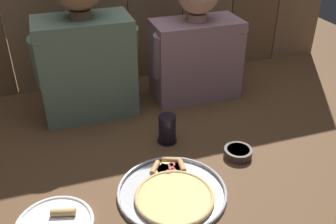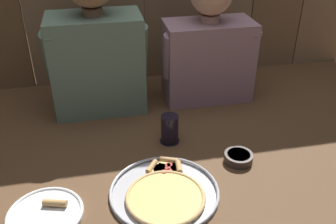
# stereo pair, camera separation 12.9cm
# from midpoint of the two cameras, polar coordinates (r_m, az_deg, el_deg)

# --- Properties ---
(ground_plane) EXTENTS (3.20, 3.20, 0.00)m
(ground_plane) POSITION_cam_midpoint_polar(r_m,az_deg,el_deg) (1.33, -0.49, -8.74)
(ground_plane) COLOR brown
(pizza_tray) EXTENTS (0.35, 0.35, 0.03)m
(pizza_tray) POSITION_cam_midpoint_polar(r_m,az_deg,el_deg) (1.22, -2.37, -12.16)
(pizza_tray) COLOR #B2B2B7
(pizza_tray) RESTS_ON ground
(dinner_plate) EXTENTS (0.23, 0.23, 0.03)m
(dinner_plate) POSITION_cam_midpoint_polar(r_m,az_deg,el_deg) (1.20, -19.90, -15.84)
(dinner_plate) COLOR white
(dinner_plate) RESTS_ON ground
(drinking_glass) EXTENTS (0.08, 0.08, 0.11)m
(drinking_glass) POSITION_cam_midpoint_polar(r_m,az_deg,el_deg) (1.43, -2.88, -2.69)
(drinking_glass) COLOR black
(drinking_glass) RESTS_ON ground
(dipping_bowl) EXTENTS (0.10, 0.10, 0.03)m
(dipping_bowl) POSITION_cam_midpoint_polar(r_m,az_deg,el_deg) (1.39, 7.93, -6.13)
(dipping_bowl) COLOR #3D332D
(dipping_bowl) RESTS_ON ground
(diner_left) EXTENTS (0.42, 0.22, 0.65)m
(diner_left) POSITION_cam_midpoint_polar(r_m,az_deg,el_deg) (1.58, -14.91, 9.62)
(diner_left) COLOR slate
(diner_left) RESTS_ON ground
(diner_right) EXTENTS (0.42, 0.20, 0.57)m
(diner_right) POSITION_cam_midpoint_polar(r_m,az_deg,el_deg) (1.68, 2.07, 10.42)
(diner_right) COLOR gray
(diner_right) RESTS_ON ground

